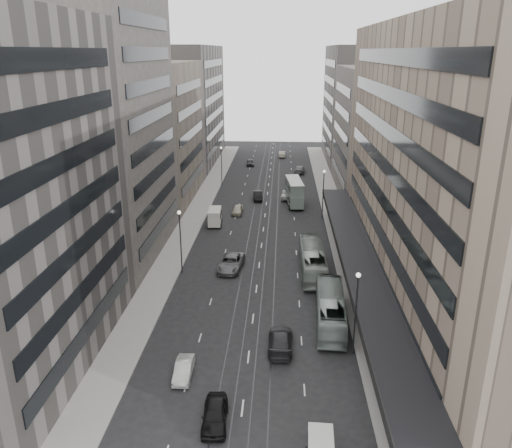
% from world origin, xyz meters
% --- Properties ---
extents(ground, '(220.00, 220.00, 0.00)m').
position_xyz_m(ground, '(0.00, 0.00, 0.00)').
color(ground, black).
rests_on(ground, ground).
extents(sidewalk_right, '(4.00, 125.00, 0.15)m').
position_xyz_m(sidewalk_right, '(12.00, 37.50, 0.07)').
color(sidewalk_right, gray).
rests_on(sidewalk_right, ground).
extents(sidewalk_left, '(4.00, 125.00, 0.15)m').
position_xyz_m(sidewalk_left, '(-12.00, 37.50, 0.07)').
color(sidewalk_left, gray).
rests_on(sidewalk_left, ground).
extents(department_store, '(19.20, 60.00, 30.00)m').
position_xyz_m(department_store, '(21.45, 8.00, 14.95)').
color(department_store, gray).
rests_on(department_store, ground).
extents(building_right_mid, '(15.00, 28.00, 24.00)m').
position_xyz_m(building_right_mid, '(21.50, 52.00, 12.00)').
color(building_right_mid, '#44403B').
rests_on(building_right_mid, ground).
extents(building_right_far, '(15.00, 32.00, 28.00)m').
position_xyz_m(building_right_far, '(21.50, 82.00, 14.00)').
color(building_right_far, slate).
rests_on(building_right_far, ground).
extents(building_left_b, '(15.00, 26.00, 34.00)m').
position_xyz_m(building_left_b, '(-21.50, 19.00, 17.00)').
color(building_left_b, '#44403B').
rests_on(building_left_b, ground).
extents(building_left_c, '(15.00, 28.00, 25.00)m').
position_xyz_m(building_left_c, '(-21.50, 46.00, 12.50)').
color(building_left_c, '#76685C').
rests_on(building_left_c, ground).
extents(building_left_d, '(15.00, 38.00, 28.00)m').
position_xyz_m(building_left_d, '(-21.50, 79.00, 14.00)').
color(building_left_d, slate).
rests_on(building_left_d, ground).
extents(lamp_right_near, '(0.44, 0.44, 8.32)m').
position_xyz_m(lamp_right_near, '(9.70, -5.00, 5.20)').
color(lamp_right_near, '#262628').
rests_on(lamp_right_near, ground).
extents(lamp_right_far, '(0.44, 0.44, 8.32)m').
position_xyz_m(lamp_right_far, '(9.70, 35.00, 5.20)').
color(lamp_right_far, '#262628').
rests_on(lamp_right_far, ground).
extents(lamp_left_near, '(0.44, 0.44, 8.32)m').
position_xyz_m(lamp_left_near, '(-9.70, 12.00, 5.20)').
color(lamp_left_near, '#262628').
rests_on(lamp_left_near, ground).
extents(lamp_left_far, '(0.44, 0.44, 8.32)m').
position_xyz_m(lamp_left_far, '(-9.70, 55.00, 5.20)').
color(lamp_left_far, '#262628').
rests_on(lamp_left_far, ground).
extents(bus_near, '(3.34, 11.82, 3.26)m').
position_xyz_m(bus_near, '(8.05, 0.53, 1.63)').
color(bus_near, gray).
rests_on(bus_near, ground).
extents(bus_far, '(3.06, 12.34, 3.42)m').
position_xyz_m(bus_far, '(6.84, 12.95, 1.71)').
color(bus_far, gray).
rests_on(bus_far, ground).
extents(double_decker, '(3.43, 8.87, 4.74)m').
position_xyz_m(double_decker, '(5.09, 42.42, 2.56)').
color(double_decker, slate).
rests_on(double_decker, ground).
extents(panel_van, '(2.38, 4.48, 2.75)m').
position_xyz_m(panel_van, '(-7.92, 30.42, 1.51)').
color(panel_van, beige).
rests_on(panel_van, ground).
extents(sedan_0, '(2.13, 4.77, 1.59)m').
position_xyz_m(sedan_0, '(-1.95, -14.81, 0.80)').
color(sedan_0, black).
rests_on(sedan_0, ground).
extents(sedan_1, '(1.55, 4.13, 1.35)m').
position_xyz_m(sedan_1, '(-5.42, -9.14, 0.67)').
color(sedan_1, '#BCBBB7').
rests_on(sedan_1, ground).
extents(sedan_2, '(3.51, 6.47, 1.72)m').
position_xyz_m(sedan_2, '(-3.60, 13.52, 0.86)').
color(sedan_2, '#5E5D60').
rests_on(sedan_2, ground).
extents(sedan_3, '(2.38, 5.75, 1.66)m').
position_xyz_m(sedan_3, '(2.94, -4.40, 0.83)').
color(sedan_3, black).
rests_on(sedan_3, ground).
extents(sedan_4, '(1.84, 4.35, 1.47)m').
position_xyz_m(sedan_4, '(-4.80, 36.65, 0.73)').
color(sedan_4, '#A6A08A').
rests_on(sedan_4, ground).
extents(sedan_5, '(2.09, 4.87, 1.56)m').
position_xyz_m(sedan_5, '(-1.71, 45.54, 0.78)').
color(sedan_5, black).
rests_on(sedan_5, ground).
extents(sedan_6, '(3.22, 6.31, 1.70)m').
position_xyz_m(sedan_6, '(4.22, 46.76, 0.85)').
color(sedan_6, silver).
rests_on(sedan_6, ground).
extents(sedan_7, '(2.63, 5.71, 1.62)m').
position_xyz_m(sedan_7, '(6.85, 68.08, 0.81)').
color(sedan_7, '#5B5B5D').
rests_on(sedan_7, ground).
extents(sedan_8, '(2.12, 4.60, 1.53)m').
position_xyz_m(sedan_8, '(-5.06, 75.19, 0.76)').
color(sedan_8, '#28282A').
rests_on(sedan_8, ground).
extents(sedan_9, '(1.68, 4.71, 1.55)m').
position_xyz_m(sedan_9, '(2.72, 86.16, 0.77)').
color(sedan_9, beige).
rests_on(sedan_9, ground).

